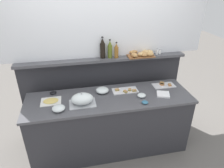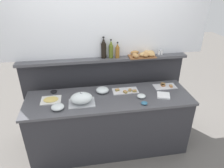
{
  "view_description": "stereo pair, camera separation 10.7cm",
  "coord_description": "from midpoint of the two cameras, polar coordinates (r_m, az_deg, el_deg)",
  "views": [
    {
      "loc": [
        -0.45,
        -2.36,
        2.38
      ],
      "look_at": [
        0.05,
        0.1,
        1.05
      ],
      "focal_mm": 32.85,
      "sensor_mm": 36.0,
      "label": 1
    },
    {
      "loc": [
        -0.35,
        -2.38,
        2.38
      ],
      "look_at": [
        0.05,
        0.1,
        1.05
      ],
      "focal_mm": 32.85,
      "sensor_mm": 36.0,
      "label": 2
    }
  ],
  "objects": [
    {
      "name": "bread_basket",
      "position": [
        3.15,
        9.93,
        8.22
      ],
      "size": [
        0.42,
        0.28,
        0.08
      ],
      "color": "brown",
      "rests_on": "back_ledge_unit"
    },
    {
      "name": "upper_wall_panel",
      "position": [
        2.98,
        -1.49,
        19.61
      ],
      "size": [
        3.13,
        0.08,
        1.3
      ],
      "primitive_type": "cube",
      "color": "white",
      "rests_on": "back_ledge_unit"
    },
    {
      "name": "salt_shaker",
      "position": [
        3.25,
        13.88,
        8.52
      ],
      "size": [
        0.03,
        0.03,
        0.09
      ],
      "color": "white",
      "rests_on": "back_ledge_unit"
    },
    {
      "name": "sandwich_platter_front",
      "position": [
        3.19,
        15.43,
        -0.57
      ],
      "size": [
        0.33,
        0.18,
        0.04
      ],
      "color": "silver",
      "rests_on": "buffet_counter"
    },
    {
      "name": "napkin_stack",
      "position": [
        2.94,
        15.14,
        -3.09
      ],
      "size": [
        0.22,
        0.22,
        0.02
      ],
      "primitive_type": "cube",
      "rotation": [
        0.0,
        0.0,
        -0.34
      ],
      "color": "white",
      "rests_on": "buffet_counter"
    },
    {
      "name": "buffet_counter",
      "position": [
        3.08,
        0.29,
        -10.85
      ],
      "size": [
        2.28,
        0.7,
        0.9
      ],
      "color": "#2D2D33",
      "rests_on": "ground_plane"
    },
    {
      "name": "condiment_bowl_dark",
      "position": [
        3.03,
        -14.96,
        -2.03
      ],
      "size": [
        0.09,
        0.09,
        0.03
      ],
      "primitive_type": "ellipsoid",
      "color": "black",
      "rests_on": "buffet_counter"
    },
    {
      "name": "pepper_shaker",
      "position": [
        3.27,
        14.61,
        8.54
      ],
      "size": [
        0.03,
        0.03,
        0.09
      ],
      "color": "white",
      "rests_on": "back_ledge_unit"
    },
    {
      "name": "glass_bowl_large",
      "position": [
        2.64,
        -13.75,
        -6.28
      ],
      "size": [
        0.16,
        0.16,
        0.06
      ],
      "color": "silver",
      "rests_on": "buffet_counter"
    },
    {
      "name": "olive_oil_bottle",
      "position": [
        3.03,
        0.74,
        9.54
      ],
      "size": [
        0.06,
        0.06,
        0.28
      ],
      "color": "#56661E",
      "rests_on": "back_ledge_unit"
    },
    {
      "name": "sandwich_platter_side",
      "position": [
        2.97,
        4.84,
        -1.89
      ],
      "size": [
        0.37,
        0.19,
        0.04
      ],
      "color": "silver",
      "rests_on": "buffet_counter"
    },
    {
      "name": "serving_cloche",
      "position": [
        2.67,
        -7.36,
        -4.04
      ],
      "size": [
        0.34,
        0.24,
        0.17
      ],
      "color": "#B7BABF",
      "rests_on": "buffet_counter"
    },
    {
      "name": "back_ledge_unit",
      "position": [
        3.38,
        -1.17,
        -2.25
      ],
      "size": [
        2.53,
        0.22,
        1.3
      ],
      "color": "#2D2D33",
      "rests_on": "ground_plane"
    },
    {
      "name": "condiment_bowl_cream",
      "position": [
        2.71,
        10.1,
        -5.25
      ],
      "size": [
        0.08,
        0.08,
        0.03
      ],
      "primitive_type": "ellipsoid",
      "color": "teal",
      "rests_on": "buffet_counter"
    },
    {
      "name": "wine_bottle_dark",
      "position": [
        3.02,
        -1.31,
        9.86
      ],
      "size": [
        0.08,
        0.08,
        0.32
      ],
      "color": "black",
      "rests_on": "back_ledge_unit"
    },
    {
      "name": "cold_cuts_platter",
      "position": [
        2.85,
        -15.59,
        -4.26
      ],
      "size": [
        0.26,
        0.22,
        0.02
      ],
      "color": "white",
      "rests_on": "buffet_counter"
    },
    {
      "name": "ground_plane",
      "position": [
        3.83,
        -1.23,
        -10.6
      ],
      "size": [
        12.0,
        12.0,
        0.0
      ],
      "primitive_type": "plane",
      "color": "slate"
    },
    {
      "name": "vinegar_bottle_amber",
      "position": [
        3.03,
        2.55,
        9.18
      ],
      "size": [
        0.06,
        0.06,
        0.24
      ],
      "color": "#8E5B23",
      "rests_on": "back_ledge_unit"
    },
    {
      "name": "glass_bowl_small",
      "position": [
        2.92,
        -1.64,
        -1.74
      ],
      "size": [
        0.18,
        0.18,
        0.07
      ],
      "color": "silver",
      "rests_on": "buffet_counter"
    },
    {
      "name": "glass_bowl_medium",
      "position": [
        2.84,
        9.26,
        -3.35
      ],
      "size": [
        0.12,
        0.12,
        0.05
      ],
      "color": "silver",
      "rests_on": "buffet_counter"
    }
  ]
}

